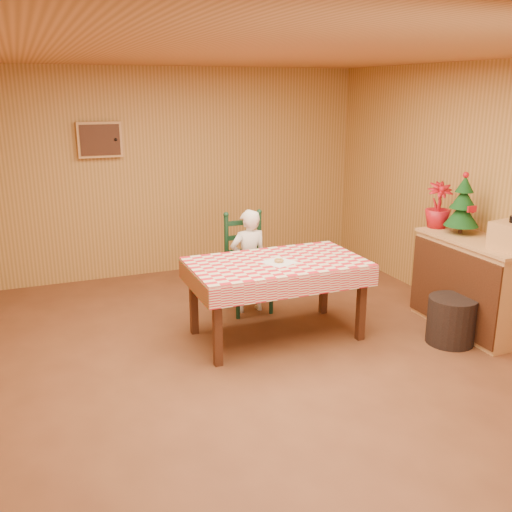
{
  "coord_description": "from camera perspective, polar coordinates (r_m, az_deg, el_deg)",
  "views": [
    {
      "loc": [
        -1.76,
        -4.15,
        2.32
      ],
      "look_at": [
        0.0,
        0.2,
        0.95
      ],
      "focal_mm": 40.0,
      "sensor_mm": 36.0,
      "label": 1
    }
  ],
  "objects": [
    {
      "name": "ladder_chair",
      "position": [
        6.15,
        -0.92,
        -0.91
      ],
      "size": [
        0.44,
        0.4,
        1.08
      ],
      "color": "black",
      "rests_on": "ground"
    },
    {
      "name": "napkin",
      "position": [
        5.33,
        2.31,
        -0.62
      ],
      "size": [
        0.34,
        0.34,
        0.0
      ],
      "primitive_type": "cube",
      "rotation": [
        0.0,
        0.0,
        0.38
      ],
      "color": "white",
      "rests_on": "dining_table"
    },
    {
      "name": "seated_child",
      "position": [
        6.08,
        -0.73,
        -0.52
      ],
      "size": [
        0.41,
        0.27,
        1.12
      ],
      "primitive_type": "imported",
      "rotation": [
        0.0,
        0.0,
        3.14
      ],
      "color": "white",
      "rests_on": "ground"
    },
    {
      "name": "christmas_tree",
      "position": [
        6.04,
        19.98,
        4.72
      ],
      "size": [
        0.34,
        0.34,
        0.62
      ],
      "color": "#472312",
      "rests_on": "shelf_unit"
    },
    {
      "name": "shelf_unit",
      "position": [
        6.05,
        20.79,
        -2.68
      ],
      "size": [
        0.54,
        1.24,
        0.93
      ],
      "color": "tan",
      "rests_on": "ground"
    },
    {
      "name": "flower_arrangement",
      "position": [
        6.24,
        17.78,
        4.87
      ],
      "size": [
        0.34,
        0.34,
        0.48
      ],
      "primitive_type": "imported",
      "rotation": [
        0.0,
        0.0,
        -0.33
      ],
      "color": "#A80F19",
      "rests_on": "shelf_unit"
    },
    {
      "name": "crate",
      "position": [
        5.62,
        24.18,
        1.82
      ],
      "size": [
        0.35,
        0.35,
        0.25
      ],
      "primitive_type": "cube",
      "rotation": [
        0.0,
        0.0,
        0.18
      ],
      "color": "tan",
      "rests_on": "shelf_unit"
    },
    {
      "name": "storage_bin",
      "position": [
        5.73,
        18.94,
        -6.11
      ],
      "size": [
        0.46,
        0.46,
        0.45
      ],
      "primitive_type": "cylinder",
      "rotation": [
        0.0,
        0.0,
        -0.02
      ],
      "color": "black",
      "rests_on": "ground"
    },
    {
      "name": "cabin_walls",
      "position": [
        5.03,
        -1.47,
        10.62
      ],
      "size": [
        5.1,
        6.05,
        2.65
      ],
      "color": "#B78542",
      "rests_on": "ground"
    },
    {
      "name": "dining_table",
      "position": [
        5.4,
        2.08,
        -1.33
      ],
      "size": [
        1.66,
        0.96,
        0.77
      ],
      "color": "#472312",
      "rests_on": "ground"
    },
    {
      "name": "donut",
      "position": [
        5.33,
        2.31,
        -0.45
      ],
      "size": [
        0.1,
        0.1,
        0.03
      ],
      "primitive_type": "torus",
      "rotation": [
        0.0,
        0.0,
        0.08
      ],
      "color": "#C18D45",
      "rests_on": "napkin"
    },
    {
      "name": "ground",
      "position": [
        5.07,
        0.86,
        -10.96
      ],
      "size": [
        6.0,
        6.0,
        0.0
      ],
      "primitive_type": "plane",
      "color": "brown",
      "rests_on": "ground"
    }
  ]
}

